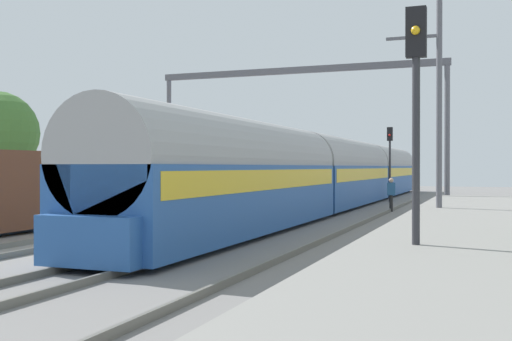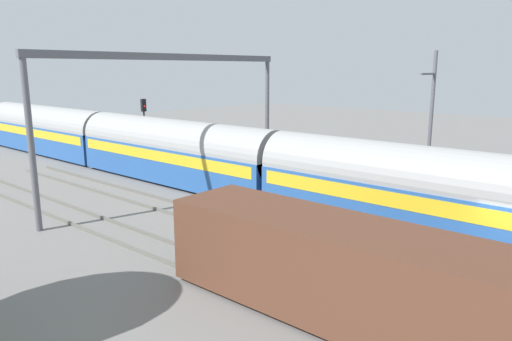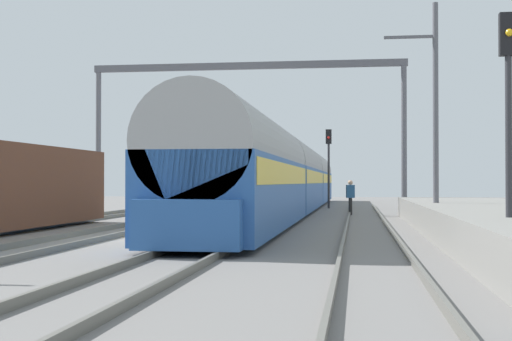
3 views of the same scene
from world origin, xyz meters
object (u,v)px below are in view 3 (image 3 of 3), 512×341
at_px(railway_signal_far, 329,158).
at_px(catenary_gantry, 247,100).
at_px(person_crossing, 350,194).
at_px(passenger_train, 290,176).
at_px(railway_signal_near, 509,102).

xyz_separation_m(railway_signal_far, catenary_gantry, (-3.93, -8.17, 2.75)).
xyz_separation_m(person_crossing, catenary_gantry, (-5.34, 0.95, 4.87)).
bearing_deg(railway_signal_far, passenger_train, -108.83).
bearing_deg(person_crossing, passenger_train, -58.60).
bearing_deg(railway_signal_near, railway_signal_far, 99.26).
relative_size(passenger_train, railway_signal_near, 9.52).
relative_size(person_crossing, railway_signal_near, 0.33).
relative_size(person_crossing, railway_signal_far, 0.35).
distance_m(passenger_train, railway_signal_near, 25.17).
bearing_deg(catenary_gantry, railway_signal_near, -67.90).
distance_m(railway_signal_near, railway_signal_far, 30.22).
bearing_deg(railway_signal_near, catenary_gantry, 112.10).
height_order(passenger_train, person_crossing, passenger_train).
xyz_separation_m(person_crossing, railway_signal_near, (3.45, -20.69, 2.27)).
bearing_deg(person_crossing, railway_signal_near, 87.31).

